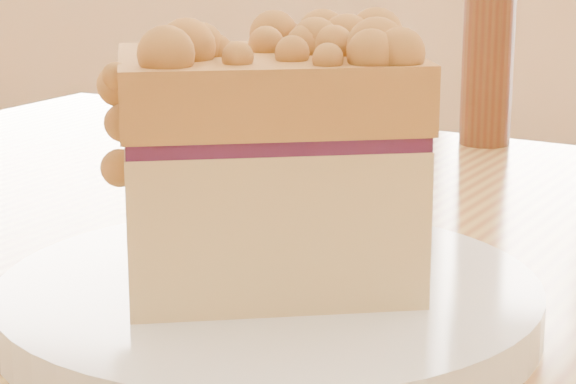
{
  "coord_description": "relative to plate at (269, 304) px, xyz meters",
  "views": [
    {
      "loc": [
        0.11,
        -0.28,
        0.93
      ],
      "look_at": [
        -0.02,
        0.2,
        0.8
      ],
      "focal_mm": 70.0,
      "sensor_mm": 36.0,
      "label": 1
    }
  ],
  "objects": [
    {
      "name": "plate",
      "position": [
        0.0,
        0.0,
        0.0
      ],
      "size": [
        0.24,
        0.24,
        0.02
      ],
      "color": "white",
      "rests_on": "cafe_table_main"
    },
    {
      "name": "cake_slice",
      "position": [
        -0.0,
        -0.0,
        0.07
      ],
      "size": [
        0.15,
        0.13,
        0.12
      ],
      "rotation": [
        0.0,
        0.0,
        0.42
      ],
      "color": "#D4B678",
      "rests_on": "plate"
    }
  ]
}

